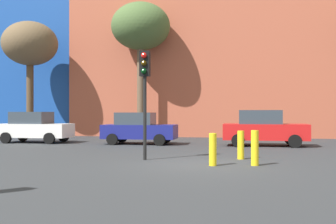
{
  "coord_description": "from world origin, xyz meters",
  "views": [
    {
      "loc": [
        1.5,
        -13.3,
        1.69
      ],
      "look_at": [
        -2.16,
        6.36,
        1.72
      ],
      "focal_mm": 43.44,
      "sensor_mm": 36.0,
      "label": 1
    }
  ],
  "objects_px": {
    "parked_car_2": "(264,128)",
    "traffic_light_island": "(145,80)",
    "parked_car_0": "(34,127)",
    "parked_car_1": "(139,128)",
    "bare_tree_0": "(141,28)",
    "bollard_yellow_0": "(241,145)",
    "bollard_yellow_2": "(255,148)",
    "bollard_yellow_1": "(213,149)",
    "bare_tree_2": "(30,45)"
  },
  "relations": [
    {
      "from": "bollard_yellow_1",
      "to": "bollard_yellow_2",
      "type": "bearing_deg",
      "value": 12.77
    },
    {
      "from": "bare_tree_0",
      "to": "parked_car_1",
      "type": "bearing_deg",
      "value": -76.77
    },
    {
      "from": "traffic_light_island",
      "to": "parked_car_1",
      "type": "bearing_deg",
      "value": -162.72
    },
    {
      "from": "parked_car_0",
      "to": "bollard_yellow_0",
      "type": "relative_size",
      "value": 3.88
    },
    {
      "from": "parked_car_0",
      "to": "bollard_yellow_1",
      "type": "xyz_separation_m",
      "value": [
        10.67,
        -8.24,
        -0.35
      ]
    },
    {
      "from": "parked_car_1",
      "to": "bollard_yellow_1",
      "type": "height_order",
      "value": "parked_car_1"
    },
    {
      "from": "parked_car_1",
      "to": "bare_tree_2",
      "type": "relative_size",
      "value": 0.49
    },
    {
      "from": "traffic_light_island",
      "to": "bollard_yellow_0",
      "type": "xyz_separation_m",
      "value": [
        3.37,
        0.87,
        -2.35
      ]
    },
    {
      "from": "bollard_yellow_1",
      "to": "parked_car_1",
      "type": "bearing_deg",
      "value": 119.13
    },
    {
      "from": "parked_car_2",
      "to": "bollard_yellow_1",
      "type": "distance_m",
      "value": 8.48
    },
    {
      "from": "bare_tree_2",
      "to": "bollard_yellow_2",
      "type": "bearing_deg",
      "value": -39.93
    },
    {
      "from": "bollard_yellow_2",
      "to": "bollard_yellow_1",
      "type": "bearing_deg",
      "value": -167.23
    },
    {
      "from": "traffic_light_island",
      "to": "bollard_yellow_0",
      "type": "bearing_deg",
      "value": 105.32
    },
    {
      "from": "parked_car_0",
      "to": "bollard_yellow_2",
      "type": "relative_size",
      "value": 3.56
    },
    {
      "from": "bollard_yellow_0",
      "to": "bollard_yellow_2",
      "type": "xyz_separation_m",
      "value": [
        0.45,
        -1.73,
        0.05
      ]
    },
    {
      "from": "traffic_light_island",
      "to": "bollard_yellow_2",
      "type": "bearing_deg",
      "value": 78.18
    },
    {
      "from": "bare_tree_0",
      "to": "parked_car_2",
      "type": "bearing_deg",
      "value": -33.59
    },
    {
      "from": "parked_car_0",
      "to": "bollard_yellow_1",
      "type": "bearing_deg",
      "value": -37.67
    },
    {
      "from": "parked_car_1",
      "to": "traffic_light_island",
      "type": "xyz_separation_m",
      "value": [
        2.08,
        -7.08,
        2.02
      ]
    },
    {
      "from": "traffic_light_island",
      "to": "bollard_yellow_2",
      "type": "relative_size",
      "value": 3.46
    },
    {
      "from": "bare_tree_2",
      "to": "bollard_yellow_2",
      "type": "relative_size",
      "value": 7.05
    },
    {
      "from": "bare_tree_2",
      "to": "bollard_yellow_1",
      "type": "relative_size",
      "value": 7.67
    },
    {
      "from": "bare_tree_2",
      "to": "bollard_yellow_2",
      "type": "xyz_separation_m",
      "value": [
        14.74,
        -12.34,
        -5.77
      ]
    },
    {
      "from": "traffic_light_island",
      "to": "parked_car_0",
      "type": "bearing_deg",
      "value": -130.04
    },
    {
      "from": "bare_tree_0",
      "to": "bare_tree_2",
      "type": "distance_m",
      "value": 7.72
    },
    {
      "from": "traffic_light_island",
      "to": "bollard_yellow_0",
      "type": "height_order",
      "value": "traffic_light_island"
    },
    {
      "from": "parked_car_1",
      "to": "parked_car_2",
      "type": "bearing_deg",
      "value": 0.0
    },
    {
      "from": "parked_car_0",
      "to": "parked_car_1",
      "type": "distance_m",
      "value": 6.08
    },
    {
      "from": "parked_car_2",
      "to": "traffic_light_island",
      "type": "bearing_deg",
      "value": -122.37
    },
    {
      "from": "parked_car_1",
      "to": "bollard_yellow_0",
      "type": "bearing_deg",
      "value": -48.71
    },
    {
      "from": "bollard_yellow_1",
      "to": "bollard_yellow_0",
      "type": "bearing_deg",
      "value": 67.01
    },
    {
      "from": "parked_car_1",
      "to": "bare_tree_0",
      "type": "relative_size",
      "value": 0.43
    },
    {
      "from": "parked_car_0",
      "to": "parked_car_1",
      "type": "height_order",
      "value": "parked_car_0"
    },
    {
      "from": "bare_tree_0",
      "to": "bollard_yellow_1",
      "type": "bearing_deg",
      "value": -66.58
    },
    {
      "from": "parked_car_1",
      "to": "bare_tree_2",
      "type": "bearing_deg",
      "value": 153.54
    },
    {
      "from": "bollard_yellow_0",
      "to": "bollard_yellow_2",
      "type": "distance_m",
      "value": 1.79
    },
    {
      "from": "parked_car_0",
      "to": "bollard_yellow_2",
      "type": "bearing_deg",
      "value": -33.53
    },
    {
      "from": "bollard_yellow_1",
      "to": "bollard_yellow_2",
      "type": "distance_m",
      "value": 1.35
    },
    {
      "from": "parked_car_2",
      "to": "bare_tree_0",
      "type": "xyz_separation_m",
      "value": [
        -7.78,
        5.17,
        6.46
      ]
    },
    {
      "from": "bollard_yellow_2",
      "to": "bare_tree_2",
      "type": "bearing_deg",
      "value": 140.07
    },
    {
      "from": "parked_car_0",
      "to": "parked_car_1",
      "type": "relative_size",
      "value": 1.02
    },
    {
      "from": "parked_car_1",
      "to": "bare_tree_0",
      "type": "bearing_deg",
      "value": 103.23
    },
    {
      "from": "parked_car_2",
      "to": "bollard_yellow_0",
      "type": "relative_size",
      "value": 4.07
    },
    {
      "from": "bare_tree_2",
      "to": "bare_tree_0",
      "type": "bearing_deg",
      "value": 5.81
    },
    {
      "from": "traffic_light_island",
      "to": "bollard_yellow_1",
      "type": "xyz_separation_m",
      "value": [
        2.51,
        -1.16,
        -2.35
      ]
    },
    {
      "from": "parked_car_0",
      "to": "bare_tree_0",
      "type": "height_order",
      "value": "bare_tree_0"
    },
    {
      "from": "parked_car_1",
      "to": "bollard_yellow_0",
      "type": "xyz_separation_m",
      "value": [
        5.45,
        -6.21,
        -0.33
      ]
    },
    {
      "from": "parked_car_2",
      "to": "bare_tree_0",
      "type": "relative_size",
      "value": 0.46
    },
    {
      "from": "parked_car_0",
      "to": "traffic_light_island",
      "type": "bearing_deg",
      "value": -40.94
    },
    {
      "from": "bollard_yellow_2",
      "to": "bare_tree_0",
      "type": "bearing_deg",
      "value": 118.52
    }
  ]
}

